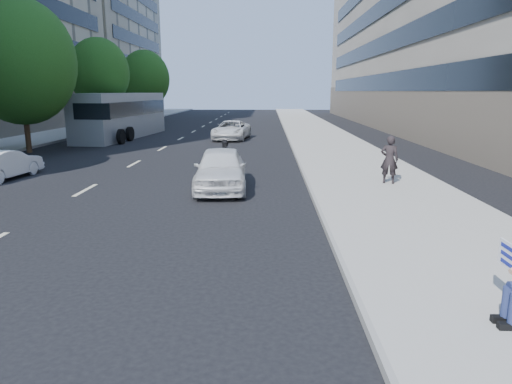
{
  "coord_description": "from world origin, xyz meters",
  "views": [
    {
      "loc": [
        -0.03,
        -7.65,
        3.44
      ],
      "look_at": [
        -0.29,
        2.46,
        1.2
      ],
      "focal_mm": 32.0,
      "sensor_mm": 36.0,
      "label": 1
    }
  ],
  "objects_px": {
    "bus": "(123,116)",
    "white_sedan_near": "(221,169)",
    "pedestrian_woman": "(389,160)",
    "white_sedan_mid": "(3,164)",
    "white_sedan_far": "(231,130)",
    "motorcycle": "(226,158)"
  },
  "relations": [
    {
      "from": "bus",
      "to": "white_sedan_far",
      "type": "bearing_deg",
      "value": -3.9
    },
    {
      "from": "white_sedan_far",
      "to": "bus",
      "type": "relative_size",
      "value": 0.4
    },
    {
      "from": "white_sedan_mid",
      "to": "bus",
      "type": "relative_size",
      "value": 0.29
    },
    {
      "from": "pedestrian_woman",
      "to": "white_sedan_far",
      "type": "bearing_deg",
      "value": -50.13
    },
    {
      "from": "white_sedan_far",
      "to": "motorcycle",
      "type": "relative_size",
      "value": 2.39
    },
    {
      "from": "white_sedan_near",
      "to": "white_sedan_far",
      "type": "height_order",
      "value": "white_sedan_near"
    },
    {
      "from": "bus",
      "to": "white_sedan_near",
      "type": "bearing_deg",
      "value": -57.94
    },
    {
      "from": "white_sedan_near",
      "to": "motorcycle",
      "type": "xyz_separation_m",
      "value": [
        -0.11,
        3.31,
        -0.11
      ]
    },
    {
      "from": "white_sedan_near",
      "to": "white_sedan_mid",
      "type": "relative_size",
      "value": 1.23
    },
    {
      "from": "pedestrian_woman",
      "to": "white_sedan_mid",
      "type": "height_order",
      "value": "pedestrian_woman"
    },
    {
      "from": "pedestrian_woman",
      "to": "white_sedan_mid",
      "type": "distance_m",
      "value": 15.0
    },
    {
      "from": "white_sedan_mid",
      "to": "white_sedan_far",
      "type": "bearing_deg",
      "value": -111.0
    },
    {
      "from": "white_sedan_near",
      "to": "motorcycle",
      "type": "bearing_deg",
      "value": 88.47
    },
    {
      "from": "pedestrian_woman",
      "to": "white_sedan_near",
      "type": "xyz_separation_m",
      "value": [
        -6.07,
        -0.53,
        -0.27
      ]
    },
    {
      "from": "white_sedan_mid",
      "to": "motorcycle",
      "type": "height_order",
      "value": "motorcycle"
    },
    {
      "from": "pedestrian_woman",
      "to": "motorcycle",
      "type": "height_order",
      "value": "pedestrian_woman"
    },
    {
      "from": "white_sedan_mid",
      "to": "pedestrian_woman",
      "type": "bearing_deg",
      "value": -178.56
    },
    {
      "from": "white_sedan_near",
      "to": "white_sedan_mid",
      "type": "xyz_separation_m",
      "value": [
        -8.88,
        1.77,
        -0.16
      ]
    },
    {
      "from": "white_sedan_far",
      "to": "bus",
      "type": "height_order",
      "value": "bus"
    },
    {
      "from": "pedestrian_woman",
      "to": "bus",
      "type": "distance_m",
      "value": 23.66
    },
    {
      "from": "white_sedan_near",
      "to": "white_sedan_mid",
      "type": "bearing_deg",
      "value": 165.27
    },
    {
      "from": "pedestrian_woman",
      "to": "white_sedan_near",
      "type": "height_order",
      "value": "pedestrian_woman"
    }
  ]
}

